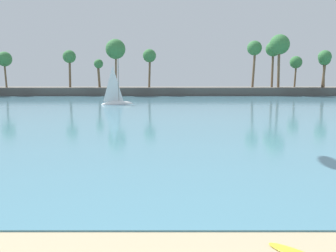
# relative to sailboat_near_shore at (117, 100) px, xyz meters

# --- Properties ---
(sea) EXTENTS (220.00, 110.91, 0.06)m
(sea) POSITION_rel_sailboat_near_shore_xyz_m (7.69, 8.52, -0.72)
(sea) COLOR teal
(sea) RESTS_ON ground
(palm_headland) EXTENTS (118.90, 6.16, 13.29)m
(palm_headland) POSITION_rel_sailboat_near_shore_xyz_m (5.69, 23.87, 3.24)
(palm_headland) COLOR #514C47
(palm_headland) RESTS_ON ground
(sailboat_near_shore) EXTENTS (5.37, 3.84, 7.61)m
(sailboat_near_shore) POSITION_rel_sailboat_near_shore_xyz_m (0.00, 0.00, 0.00)
(sailboat_near_shore) COLOR white
(sailboat_near_shore) RESTS_ON sea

